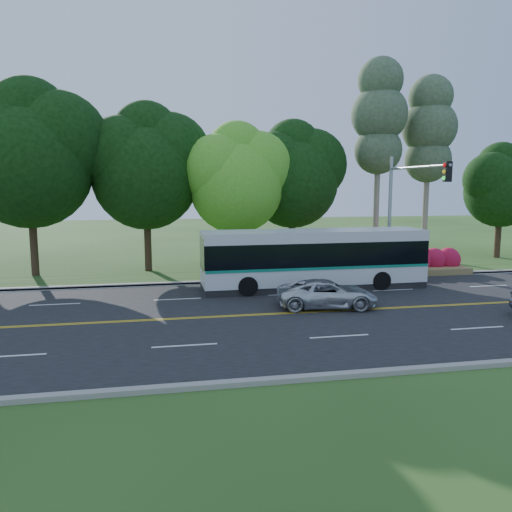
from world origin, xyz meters
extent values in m
plane|color=#274617|center=(0.00, 0.00, 0.00)|extent=(120.00, 120.00, 0.00)
cube|color=black|center=(0.00, 0.00, 0.01)|extent=(60.00, 14.00, 0.02)
cube|color=gray|center=(0.00, 7.15, 0.07)|extent=(60.00, 0.30, 0.15)
cube|color=gray|center=(0.00, -7.15, 0.07)|extent=(60.00, 0.30, 0.15)
cube|color=#274617|center=(0.00, 9.00, 0.05)|extent=(60.00, 4.00, 0.10)
cube|color=gold|center=(0.00, -0.08, 0.02)|extent=(57.00, 0.10, 0.00)
cube|color=gold|center=(0.00, 0.08, 0.02)|extent=(57.00, 0.10, 0.00)
cube|color=silver|center=(-11.50, -3.50, 0.02)|extent=(2.20, 0.12, 0.00)
cube|color=silver|center=(-6.00, -3.50, 0.02)|extent=(2.20, 0.12, 0.00)
cube|color=silver|center=(-0.50, -3.50, 0.02)|extent=(2.20, 0.12, 0.00)
cube|color=silver|center=(5.00, -3.50, 0.02)|extent=(2.20, 0.12, 0.00)
cube|color=silver|center=(-11.50, 3.50, 0.02)|extent=(2.20, 0.12, 0.00)
cube|color=silver|center=(-6.00, 3.50, 0.02)|extent=(2.20, 0.12, 0.00)
cube|color=silver|center=(-0.50, 3.50, 0.02)|extent=(2.20, 0.12, 0.00)
cube|color=silver|center=(5.00, 3.50, 0.02)|extent=(2.20, 0.12, 0.00)
cube|color=silver|center=(10.50, 3.50, 0.02)|extent=(2.20, 0.12, 0.00)
cube|color=silver|center=(0.00, 6.85, 0.02)|extent=(57.00, 0.12, 0.00)
cube|color=silver|center=(0.00, -6.85, 0.02)|extent=(57.00, 0.12, 0.00)
cylinder|color=black|center=(-14.00, 11.00, 1.98)|extent=(0.44, 0.44, 3.96)
sphere|color=black|center=(-14.00, 11.00, 6.48)|extent=(7.20, 7.20, 7.20)
sphere|color=black|center=(-12.38, 11.30, 7.92)|extent=(5.76, 5.76, 5.76)
sphere|color=black|center=(-13.90, 11.40, 9.18)|extent=(4.68, 4.68, 4.68)
cylinder|color=black|center=(-7.50, 12.00, 1.80)|extent=(0.44, 0.44, 3.60)
sphere|color=black|center=(-7.50, 12.00, 5.91)|extent=(6.60, 6.60, 6.60)
sphere|color=black|center=(-6.02, 12.30, 7.23)|extent=(5.28, 5.28, 5.28)
sphere|color=black|center=(-8.82, 11.80, 7.06)|extent=(4.95, 4.95, 4.95)
sphere|color=black|center=(-7.40, 12.40, 8.38)|extent=(4.29, 4.29, 4.29)
cylinder|color=black|center=(-2.00, 11.00, 1.62)|extent=(0.44, 0.44, 3.24)
sphere|color=#54A321|center=(-2.00, 11.00, 5.27)|extent=(5.80, 5.80, 5.80)
sphere|color=#54A321|center=(-0.69, 11.30, 6.43)|extent=(4.64, 4.64, 4.64)
sphere|color=#54A321|center=(-3.16, 10.80, 6.29)|extent=(4.35, 4.35, 4.35)
sphere|color=#54A321|center=(-1.90, 11.40, 7.45)|extent=(3.77, 3.77, 3.77)
cylinder|color=black|center=(2.00, 12.50, 1.71)|extent=(0.44, 0.44, 3.42)
sphere|color=black|center=(2.00, 12.50, 5.52)|extent=(6.00, 6.00, 6.00)
sphere|color=black|center=(3.35, 12.80, 6.72)|extent=(4.80, 4.80, 4.80)
sphere|color=black|center=(0.80, 12.30, 6.57)|extent=(4.50, 4.50, 4.50)
sphere|color=black|center=(2.10, 12.90, 7.77)|extent=(3.90, 3.90, 3.90)
cylinder|color=gray|center=(8.00, 12.50, 4.90)|extent=(0.40, 0.40, 9.80)
sphere|color=#354C2F|center=(8.00, 12.50, 7.70)|extent=(3.23, 3.23, 3.23)
sphere|color=#354C2F|center=(8.00, 12.50, 10.08)|extent=(3.80, 3.80, 3.80)
sphere|color=#354C2F|center=(8.00, 12.50, 12.32)|extent=(3.04, 3.04, 3.04)
cylinder|color=gray|center=(12.00, 13.00, 4.55)|extent=(0.40, 0.40, 9.10)
sphere|color=#354C2F|center=(12.00, 13.00, 7.15)|extent=(3.23, 3.23, 3.23)
sphere|color=#354C2F|center=(12.00, 13.00, 9.36)|extent=(3.80, 3.80, 3.80)
sphere|color=#354C2F|center=(12.00, 13.00, 11.44)|extent=(3.04, 3.04, 3.04)
cylinder|color=black|center=(18.00, 13.00, 1.53)|extent=(0.44, 0.44, 3.06)
sphere|color=black|center=(18.00, 13.00, 4.88)|extent=(5.20, 5.20, 5.20)
sphere|color=black|center=(16.96, 12.80, 5.79)|extent=(3.90, 3.90, 3.90)
sphere|color=black|center=(18.10, 13.40, 6.83)|extent=(3.38, 3.38, 3.38)
sphere|color=#AA0E38|center=(3.00, 8.20, 0.75)|extent=(1.50, 1.50, 1.50)
sphere|color=#AA0E38|center=(4.00, 8.20, 0.75)|extent=(1.50, 1.50, 1.50)
sphere|color=#AA0E38|center=(5.00, 8.20, 0.75)|extent=(1.50, 1.50, 1.50)
sphere|color=#AA0E38|center=(6.00, 8.20, 0.75)|extent=(1.50, 1.50, 1.50)
sphere|color=#AA0E38|center=(7.00, 8.20, 0.75)|extent=(1.50, 1.50, 1.50)
sphere|color=#AA0E38|center=(8.00, 8.20, 0.75)|extent=(1.50, 1.50, 1.50)
sphere|color=#AA0E38|center=(9.00, 8.20, 0.75)|extent=(1.50, 1.50, 1.50)
sphere|color=#AA0E38|center=(10.00, 8.20, 0.75)|extent=(1.50, 1.50, 1.50)
sphere|color=#AA0E38|center=(11.00, 8.20, 0.75)|extent=(1.50, 1.50, 1.50)
cube|color=olive|center=(10.00, 7.40, 0.20)|extent=(3.50, 1.40, 0.40)
cylinder|color=#94979C|center=(6.50, 7.30, 3.50)|extent=(0.20, 0.20, 7.00)
cylinder|color=#94979C|center=(6.50, 4.30, 6.30)|extent=(0.14, 6.00, 0.14)
cube|color=black|center=(6.50, 1.50, 6.00)|extent=(0.32, 0.28, 0.95)
sphere|color=red|center=(6.33, 1.50, 6.30)|extent=(0.18, 0.18, 0.18)
sphere|color=yellow|center=(6.33, 1.50, 6.00)|extent=(0.18, 0.18, 0.18)
sphere|color=#19D833|center=(6.33, 1.50, 5.70)|extent=(0.18, 0.18, 0.18)
cube|color=silver|center=(1.12, 4.74, 0.84)|extent=(11.67, 2.61, 0.96)
cube|color=black|center=(1.12, 4.74, 1.92)|extent=(11.62, 2.65, 1.20)
cube|color=silver|center=(1.12, 4.74, 2.80)|extent=(11.67, 2.61, 0.54)
cube|color=#0D7C61|center=(1.12, 4.74, 1.26)|extent=(11.62, 2.66, 0.14)
cube|color=black|center=(-4.68, 4.67, 2.01)|extent=(0.09, 2.28, 1.65)
cube|color=#19E54C|center=(-4.67, 4.68, 2.95)|extent=(0.07, 1.49, 0.21)
cube|color=black|center=(1.12, 4.74, 0.19)|extent=(11.67, 2.51, 0.34)
cylinder|color=black|center=(-2.60, 3.54, 0.51)|extent=(0.97, 0.28, 0.97)
cylinder|color=black|center=(-2.62, 5.86, 0.51)|extent=(0.97, 0.28, 0.97)
cylinder|color=black|center=(4.39, 3.62, 0.51)|extent=(0.97, 0.28, 0.97)
cylinder|color=black|center=(4.36, 5.94, 0.51)|extent=(0.97, 0.28, 0.97)
imported|color=silver|center=(0.46, 0.65, 0.63)|extent=(4.64, 2.61, 1.23)
camera|label=1|loc=(-6.70, -19.89, 5.41)|focal=35.00mm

